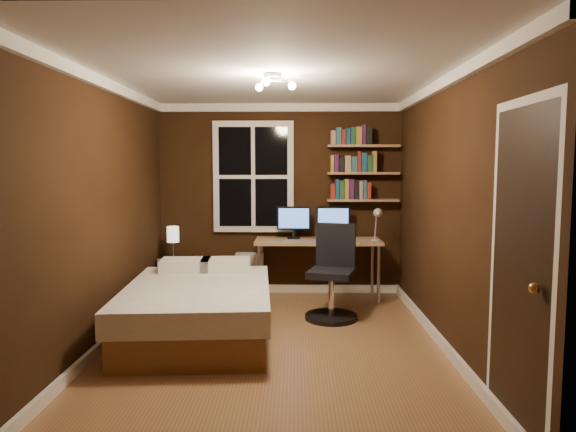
{
  "coord_description": "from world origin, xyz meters",
  "views": [
    {
      "loc": [
        0.2,
        -4.7,
        1.68
      ],
      "look_at": [
        0.13,
        0.45,
        1.19
      ],
      "focal_mm": 32.0,
      "sensor_mm": 36.0,
      "label": 1
    }
  ],
  "objects_px": {
    "nightstand": "(174,279)",
    "desk_lamp": "(377,224)",
    "bedside_lamp": "(173,243)",
    "radiator": "(250,273)",
    "monitor_right": "(333,223)",
    "monitor_left": "(294,223)",
    "desk": "(318,244)",
    "office_chair": "(332,282)",
    "bed": "(199,309)"
  },
  "relations": [
    {
      "from": "bedside_lamp",
      "to": "nightstand",
      "type": "bearing_deg",
      "value": 0.0
    },
    {
      "from": "office_chair",
      "to": "radiator",
      "type": "bearing_deg",
      "value": 149.58
    },
    {
      "from": "nightstand",
      "to": "radiator",
      "type": "bearing_deg",
      "value": -3.52
    },
    {
      "from": "radiator",
      "to": "monitor_left",
      "type": "xyz_separation_m",
      "value": [
        0.59,
        -0.14,
        0.69
      ]
    },
    {
      "from": "monitor_right",
      "to": "bed",
      "type": "bearing_deg",
      "value": -131.94
    },
    {
      "from": "radiator",
      "to": "monitor_left",
      "type": "bearing_deg",
      "value": -13.03
    },
    {
      "from": "radiator",
      "to": "desk_lamp",
      "type": "height_order",
      "value": "desk_lamp"
    },
    {
      "from": "monitor_right",
      "to": "radiator",
      "type": "bearing_deg",
      "value": 172.92
    },
    {
      "from": "nightstand",
      "to": "bedside_lamp",
      "type": "height_order",
      "value": "bedside_lamp"
    },
    {
      "from": "desk",
      "to": "desk_lamp",
      "type": "relative_size",
      "value": 3.63
    },
    {
      "from": "bed",
      "to": "nightstand",
      "type": "bearing_deg",
      "value": 108.1
    },
    {
      "from": "bedside_lamp",
      "to": "radiator",
      "type": "xyz_separation_m",
      "value": [
        0.95,
        0.27,
        -0.44
      ]
    },
    {
      "from": "radiator",
      "to": "bed",
      "type": "bearing_deg",
      "value": -101.46
    },
    {
      "from": "bed",
      "to": "bedside_lamp",
      "type": "xyz_separation_m",
      "value": [
        -0.59,
        1.47,
        0.43
      ]
    },
    {
      "from": "nightstand",
      "to": "desk_lamp",
      "type": "distance_m",
      "value": 2.66
    },
    {
      "from": "bedside_lamp",
      "to": "radiator",
      "type": "height_order",
      "value": "bedside_lamp"
    },
    {
      "from": "desk_lamp",
      "to": "office_chair",
      "type": "xyz_separation_m",
      "value": [
        -0.59,
        -0.7,
        -0.57
      ]
    },
    {
      "from": "bed",
      "to": "bedside_lamp",
      "type": "bearing_deg",
      "value": 108.1
    },
    {
      "from": "nightstand",
      "to": "desk",
      "type": "height_order",
      "value": "desk"
    },
    {
      "from": "monitor_left",
      "to": "desk_lamp",
      "type": "bearing_deg",
      "value": -14.37
    },
    {
      "from": "radiator",
      "to": "desk_lamp",
      "type": "distance_m",
      "value": 1.8
    },
    {
      "from": "nightstand",
      "to": "desk_lamp",
      "type": "relative_size",
      "value": 1.13
    },
    {
      "from": "nightstand",
      "to": "office_chair",
      "type": "distance_m",
      "value": 2.14
    },
    {
      "from": "bed",
      "to": "office_chair",
      "type": "relative_size",
      "value": 1.93
    },
    {
      "from": "nightstand",
      "to": "office_chair",
      "type": "relative_size",
      "value": 0.47
    },
    {
      "from": "monitor_right",
      "to": "monitor_left",
      "type": "bearing_deg",
      "value": 180.0
    },
    {
      "from": "nightstand",
      "to": "office_chair",
      "type": "height_order",
      "value": "office_chair"
    },
    {
      "from": "desk",
      "to": "monitor_right",
      "type": "distance_m",
      "value": 0.34
    },
    {
      "from": "nightstand",
      "to": "radiator",
      "type": "relative_size",
      "value": 0.9
    },
    {
      "from": "radiator",
      "to": "desk",
      "type": "xyz_separation_m",
      "value": [
        0.89,
        -0.22,
        0.42
      ]
    },
    {
      "from": "bed",
      "to": "radiator",
      "type": "distance_m",
      "value": 1.78
    },
    {
      "from": "desk",
      "to": "monitor_left",
      "type": "distance_m",
      "value": 0.42
    },
    {
      "from": "bed",
      "to": "radiator",
      "type": "bearing_deg",
      "value": 74.61
    },
    {
      "from": "monitor_left",
      "to": "office_chair",
      "type": "xyz_separation_m",
      "value": [
        0.43,
        -0.96,
        -0.56
      ]
    },
    {
      "from": "monitor_left",
      "to": "monitor_right",
      "type": "xyz_separation_m",
      "value": [
        0.51,
        0.0,
        0.0
      ]
    },
    {
      "from": "desk_lamp",
      "to": "bedside_lamp",
      "type": "bearing_deg",
      "value": 177.23
    },
    {
      "from": "radiator",
      "to": "monitor_right",
      "type": "distance_m",
      "value": 1.3
    },
    {
      "from": "bedside_lamp",
      "to": "monitor_right",
      "type": "bearing_deg",
      "value": 3.89
    },
    {
      "from": "bed",
      "to": "monitor_left",
      "type": "xyz_separation_m",
      "value": [
        0.94,
        1.61,
        0.69
      ]
    },
    {
      "from": "nightstand",
      "to": "bedside_lamp",
      "type": "bearing_deg",
      "value": 0.0
    },
    {
      "from": "desk",
      "to": "bedside_lamp",
      "type": "bearing_deg",
      "value": -178.17
    },
    {
      "from": "bedside_lamp",
      "to": "desk_lamp",
      "type": "relative_size",
      "value": 0.99
    },
    {
      "from": "bed",
      "to": "monitor_right",
      "type": "height_order",
      "value": "monitor_right"
    },
    {
      "from": "radiator",
      "to": "desk",
      "type": "height_order",
      "value": "desk"
    },
    {
      "from": "bedside_lamp",
      "to": "office_chair",
      "type": "xyz_separation_m",
      "value": [
        1.97,
        -0.82,
        -0.31
      ]
    },
    {
      "from": "monitor_left",
      "to": "desk",
      "type": "bearing_deg",
      "value": -14.48
    },
    {
      "from": "monitor_left",
      "to": "desk_lamp",
      "type": "distance_m",
      "value": 1.06
    },
    {
      "from": "nightstand",
      "to": "desk",
      "type": "bearing_deg",
      "value": -17.83
    },
    {
      "from": "bedside_lamp",
      "to": "monitor_left",
      "type": "distance_m",
      "value": 1.56
    },
    {
      "from": "monitor_left",
      "to": "bed",
      "type": "bearing_deg",
      "value": -120.29
    }
  ]
}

